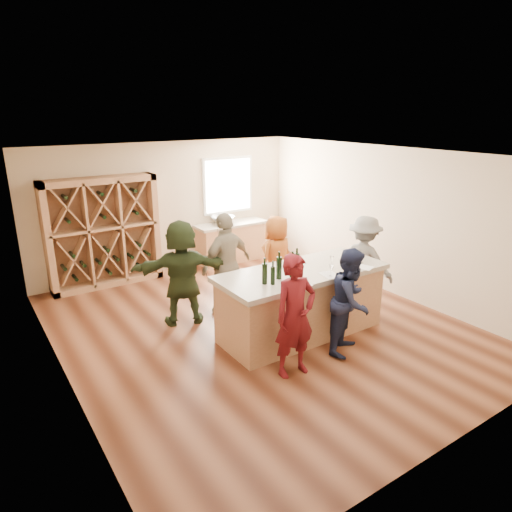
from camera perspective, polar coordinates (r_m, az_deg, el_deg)
floor at (r=7.73m, az=0.21°, el=-9.01°), size 6.00×7.00×0.10m
ceiling at (r=6.91m, az=0.24°, el=12.95°), size 6.00×7.00×0.10m
wall_back at (r=10.23m, az=-11.04°, el=6.05°), size 6.00×0.10×2.80m
wall_front at (r=4.87m, az=24.61°, el=-8.74°), size 6.00×0.10×2.80m
wall_left at (r=6.11m, az=-24.23°, el=-3.33°), size 0.10×7.00×2.80m
wall_right at (r=9.19m, az=16.23°, el=4.33°), size 0.10×7.00×2.80m
window_frame at (r=10.76m, az=-3.55°, el=8.82°), size 1.30×0.06×1.30m
window_pane at (r=10.73m, az=-3.46°, el=8.80°), size 1.18×0.01×1.18m
wine_rack at (r=9.57m, az=-18.54°, el=2.78°), size 2.20×0.45×2.20m
back_counter_base at (r=10.77m, az=-3.15°, el=1.64°), size 1.60×0.58×0.86m
back_counter_top at (r=10.65m, az=-3.19°, el=4.01°), size 1.70×0.62×0.06m
sink at (r=10.53m, az=-4.14°, el=4.51°), size 0.54×0.54×0.19m
faucet at (r=10.67m, az=-4.63°, el=4.99°), size 0.02×0.02×0.30m
tasting_counter_base at (r=7.29m, az=5.67°, el=-6.03°), size 2.60×1.00×1.00m
tasting_counter_top at (r=7.09m, az=5.80°, el=-2.04°), size 2.72×1.12×0.08m
wine_bottle_a at (r=6.44m, az=1.09°, el=-2.22°), size 0.08×0.08×0.31m
wine_bottle_b at (r=6.43m, az=2.12°, el=-2.44°), size 0.07×0.07×0.27m
wine_bottle_c at (r=6.63m, az=2.89°, el=-1.50°), size 0.09×0.09×0.33m
wine_bottle_d at (r=6.66m, az=4.58°, el=-1.44°), size 0.10×0.10×0.34m
wine_bottle_e at (r=6.82m, az=5.09°, el=-1.00°), size 0.10×0.10×0.34m
wine_glass_b at (r=6.84m, az=9.33°, el=-1.87°), size 0.08×0.08×0.17m
wine_glass_c at (r=7.26m, az=12.46°, el=-0.84°), size 0.09×0.09×0.17m
wine_glass_d at (r=7.21m, az=9.43°, el=-0.76°), size 0.07×0.07×0.18m
wine_glass_e at (r=7.53m, az=13.02°, el=-0.23°), size 0.07×0.07×0.17m
tasting_menu_a at (r=6.54m, az=5.60°, el=-3.39°), size 0.27×0.34×0.00m
tasting_menu_b at (r=6.92m, az=9.21°, el=-2.32°), size 0.28×0.35×0.00m
tasting_menu_c at (r=7.36m, az=13.17°, el=-1.33°), size 0.32×0.37×0.00m
person_near_left at (r=6.08m, az=4.91°, el=-7.49°), size 0.64×0.49×1.69m
person_near_right at (r=6.78m, az=11.76°, el=-5.54°), size 0.88×0.74×1.59m
person_server at (r=8.41m, az=13.30°, el=-0.69°), size 0.85×1.18×1.67m
person_far_mid at (r=7.86m, az=-3.69°, el=-1.03°), size 1.15×0.76×1.80m
person_far_right at (r=8.50m, az=2.57°, el=-0.23°), size 0.88×0.67×1.60m
person_far_left at (r=7.58m, az=-9.20°, el=-2.04°), size 1.76×1.11×1.78m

